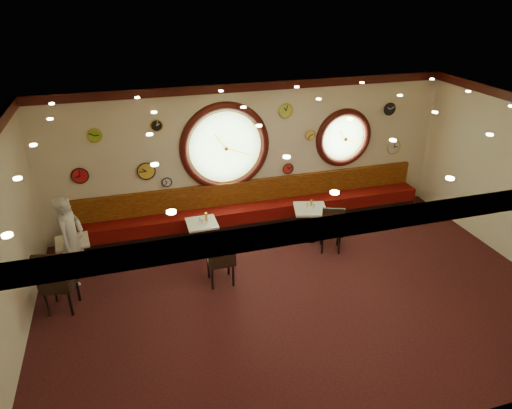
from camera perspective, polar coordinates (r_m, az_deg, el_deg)
The scene contains 42 objects.
floor at distance 8.39m, azimuth 5.25°, elevation -11.11°, with size 9.00×6.00×0.00m, color black.
ceiling at distance 6.94m, azimuth 6.34°, elevation 10.41°, with size 9.00×6.00×0.02m, color #BC8535.
wall_back at distance 10.13m, azimuth -0.54°, elevation 6.20°, with size 9.00×0.02×3.20m, color beige.
wall_front at distance 5.36m, azimuth 18.06°, elevation -15.75°, with size 9.00×0.02×3.20m, color beige.
wall_left at distance 7.32m, azimuth -29.30°, elevation -5.84°, with size 0.02×6.00×3.20m, color beige.
molding_back at distance 9.67m, azimuth -0.49°, elevation 14.53°, with size 9.00×0.10×0.18m, color black.
molding_front at distance 4.57m, azimuth 20.32°, elevation -1.02°, with size 9.00×0.10×0.18m, color black.
banquette_base at distance 10.50m, azimuth -0.08°, elevation -2.02°, with size 8.00×0.55×0.20m, color black.
banquette_seat at distance 10.38m, azimuth -0.08°, elevation -0.81°, with size 8.00×0.55×0.30m, color #5A0907.
banquette_back at distance 10.40m, azimuth -0.43°, elevation 1.69°, with size 8.00×0.10×0.55m, color #5D1007.
porthole_left_glass at distance 9.90m, azimuth -3.90°, elevation 7.19°, with size 1.66×1.66×0.02m, color #96D07D.
porthole_left_frame at distance 9.89m, azimuth -3.88°, elevation 7.17°, with size 1.98×1.98×0.18m, color black.
porthole_left_ring at distance 9.86m, azimuth -3.84°, elevation 7.11°, with size 1.61×1.61×0.03m, color gold.
porthole_right_glass at distance 10.84m, azimuth 10.84°, elevation 8.20°, with size 1.10×1.10×0.02m, color #96D07D.
porthole_right_frame at distance 10.82m, azimuth 10.88°, elevation 8.18°, with size 1.38×1.38×0.18m, color black.
porthole_right_ring at distance 10.80m, azimuth 10.95°, elevation 8.13°, with size 1.09×1.09×0.03m, color gold.
wall_clock_0 at distance 11.18m, azimuth 16.34°, elevation 11.38°, with size 0.28×0.28×0.03m, color black.
wall_clock_1 at distance 9.82m, azimuth -21.14°, elevation 3.39°, with size 0.32×0.32×0.03m, color red.
wall_clock_2 at distance 10.49m, azimuth 4.02°, elevation 4.51°, with size 0.24×0.24×0.03m, color red.
wall_clock_3 at distance 9.93m, azimuth -11.08°, elevation 2.77°, with size 0.20×0.20×0.03m, color silver.
wall_clock_4 at distance 9.53m, azimuth -19.52°, elevation 8.13°, with size 0.26×0.26×0.03m, color #7FB123.
wall_clock_5 at distance 9.79m, azimuth -13.55°, elevation 4.09°, with size 0.36×0.36×0.03m, color gold.
wall_clock_6 at distance 10.41m, azimuth 6.76°, elevation 8.61°, with size 0.22×0.22×0.03m, color #F8CF52.
wall_clock_7 at distance 9.50m, azimuth -12.34°, elevation 9.62°, with size 0.24×0.24×0.03m, color black.
wall_clock_8 at distance 10.03m, azimuth 3.71°, elevation 11.63°, with size 0.30×0.30×0.03m, color #B0CD40.
wall_clock_9 at distance 11.57m, azimuth 16.81°, elevation 6.88°, with size 0.34×0.34×0.03m, color silver.
table_a at distance 9.41m, azimuth -21.76°, elevation -5.53°, with size 0.67×0.67×0.66m.
table_b at distance 9.42m, azimuth -6.72°, elevation -3.56°, with size 0.61×0.61×0.66m.
table_c at distance 9.85m, azimuth 6.72°, elevation -1.86°, with size 0.82×0.82×0.73m.
chair_a at distance 8.24m, azimuth -23.80°, elevation -8.47°, with size 0.61×0.61×0.74m.
chair_b at distance 8.23m, azimuth -4.39°, elevation -6.16°, with size 0.50×0.50×0.73m.
chair_c at distance 9.36m, azimuth 9.47°, elevation -2.68°, with size 0.57×0.57×0.65m.
condiment_a_salt at distance 9.30m, azimuth -22.66°, elevation -3.98°, with size 0.04×0.04×0.10m, color silver.
condiment_b_salt at distance 9.33m, azimuth -7.04°, elevation -1.86°, with size 0.03×0.03×0.09m, color #BABABE.
condiment_c_salt at distance 9.75m, azimuth 6.45°, elevation -0.05°, with size 0.03×0.03×0.10m, color silver.
condiment_a_pepper at distance 9.25m, azimuth -22.27°, elevation -4.09°, with size 0.03×0.03×0.09m, color silver.
condiment_b_pepper at distance 9.29m, azimuth -6.75°, elevation -1.98°, with size 0.03×0.03×0.09m, color #BCBCC0.
condiment_c_pepper at distance 9.71m, azimuth 7.23°, elevation -0.22°, with size 0.03×0.03×0.09m, color silver.
condiment_a_bottle at distance 9.34m, azimuth -21.61°, elevation -3.46°, with size 0.05×0.05×0.16m, color gold.
condiment_b_bottle at distance 9.33m, azimuth -6.25°, elevation -1.53°, with size 0.05×0.05×0.17m, color orange.
condiment_c_bottle at distance 9.80m, azimuth 6.92°, elevation 0.25°, with size 0.05×0.05×0.15m, color gold.
waiter at distance 8.89m, azimuth -22.04°, elevation -4.14°, with size 0.63×0.41×1.72m, color silver.
Camera 1 is at (-2.60, -6.15, 5.08)m, focal length 32.00 mm.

